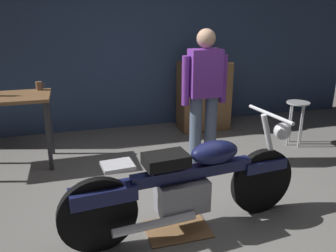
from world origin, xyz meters
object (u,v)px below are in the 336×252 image
at_px(person_standing, 204,93).
at_px(shop_stool, 297,112).
at_px(mug_brown_stoneware, 39,86).
at_px(wooden_dresser, 204,96).
at_px(motorcycle, 190,183).

relative_size(person_standing, shop_stool, 2.61).
height_order(shop_stool, mug_brown_stoneware, mug_brown_stoneware).
distance_m(wooden_dresser, mug_brown_stoneware, 2.52).
height_order(shop_stool, wooden_dresser, wooden_dresser).
bearing_deg(motorcycle, person_standing, 58.20).
bearing_deg(wooden_dresser, mug_brown_stoneware, -169.23).
xyz_separation_m(shop_stool, wooden_dresser, (-1.01, 1.05, 0.05)).
relative_size(motorcycle, person_standing, 1.31).
bearing_deg(mug_brown_stoneware, person_standing, -23.28).
bearing_deg(motorcycle, shop_stool, 29.45).
bearing_deg(wooden_dresser, shop_stool, -46.20).
height_order(motorcycle, mug_brown_stoneware, mug_brown_stoneware).
bearing_deg(shop_stool, motorcycle, -144.99).
bearing_deg(person_standing, mug_brown_stoneware, -23.63).
bearing_deg(shop_stool, mug_brown_stoneware, 170.35).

